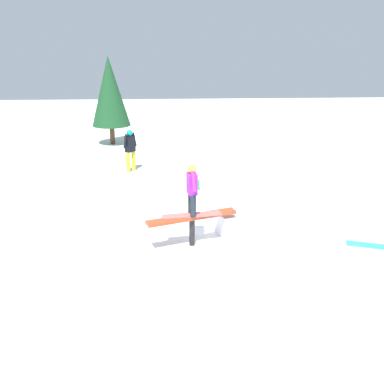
{
  "coord_description": "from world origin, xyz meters",
  "views": [
    {
      "loc": [
        0.56,
        9.52,
        4.67
      ],
      "look_at": [
        0.0,
        0.0,
        1.38
      ],
      "focal_mm": 40.0,
      "sensor_mm": 36.0,
      "label": 1
    }
  ],
  "objects_px": {
    "main_rider_on_rail": "(192,191)",
    "bystander_black": "(130,148)",
    "rail_feature": "(192,220)",
    "backpack_on_snow": "(194,185)",
    "loose_snowboard_cyan": "(379,247)",
    "pine_tree_near": "(110,91)"
  },
  "relations": [
    {
      "from": "rail_feature",
      "to": "bystander_black",
      "type": "xyz_separation_m",
      "value": [
        1.99,
        -6.64,
        0.25
      ]
    },
    {
      "from": "loose_snowboard_cyan",
      "to": "backpack_on_snow",
      "type": "bearing_deg",
      "value": 151.63
    },
    {
      "from": "loose_snowboard_cyan",
      "to": "backpack_on_snow",
      "type": "xyz_separation_m",
      "value": [
        4.24,
        -4.62,
        0.16
      ]
    },
    {
      "from": "rail_feature",
      "to": "backpack_on_snow",
      "type": "relative_size",
      "value": 6.58
    },
    {
      "from": "main_rider_on_rail",
      "to": "pine_tree_near",
      "type": "relative_size",
      "value": 0.35
    },
    {
      "from": "main_rider_on_rail",
      "to": "bystander_black",
      "type": "bearing_deg",
      "value": -81.85
    },
    {
      "from": "rail_feature",
      "to": "bystander_black",
      "type": "distance_m",
      "value": 6.93
    },
    {
      "from": "main_rider_on_rail",
      "to": "loose_snowboard_cyan",
      "type": "distance_m",
      "value": 4.79
    },
    {
      "from": "bystander_black",
      "to": "loose_snowboard_cyan",
      "type": "xyz_separation_m",
      "value": [
        -6.55,
        7.02,
        -0.9
      ]
    },
    {
      "from": "main_rider_on_rail",
      "to": "pine_tree_near",
      "type": "xyz_separation_m",
      "value": [
        3.27,
        -11.56,
        1.15
      ]
    },
    {
      "from": "backpack_on_snow",
      "to": "bystander_black",
      "type": "bearing_deg",
      "value": 110.04
    },
    {
      "from": "main_rider_on_rail",
      "to": "bystander_black",
      "type": "relative_size",
      "value": 0.9
    },
    {
      "from": "main_rider_on_rail",
      "to": "pine_tree_near",
      "type": "height_order",
      "value": "pine_tree_near"
    },
    {
      "from": "pine_tree_near",
      "to": "bystander_black",
      "type": "bearing_deg",
      "value": 104.59
    },
    {
      "from": "loose_snowboard_cyan",
      "to": "backpack_on_snow",
      "type": "distance_m",
      "value": 6.28
    },
    {
      "from": "backpack_on_snow",
      "to": "pine_tree_near",
      "type": "relative_size",
      "value": 0.08
    },
    {
      "from": "main_rider_on_rail",
      "to": "loose_snowboard_cyan",
      "type": "bearing_deg",
      "value": 166.71
    },
    {
      "from": "rail_feature",
      "to": "main_rider_on_rail",
      "type": "xyz_separation_m",
      "value": [
        0.0,
        0.0,
        0.74
      ]
    },
    {
      "from": "bystander_black",
      "to": "main_rider_on_rail",
      "type": "bearing_deg",
      "value": 59.63
    },
    {
      "from": "rail_feature",
      "to": "pine_tree_near",
      "type": "height_order",
      "value": "pine_tree_near"
    },
    {
      "from": "rail_feature",
      "to": "loose_snowboard_cyan",
      "type": "height_order",
      "value": "rail_feature"
    },
    {
      "from": "rail_feature",
      "to": "main_rider_on_rail",
      "type": "relative_size",
      "value": 1.53
    }
  ]
}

